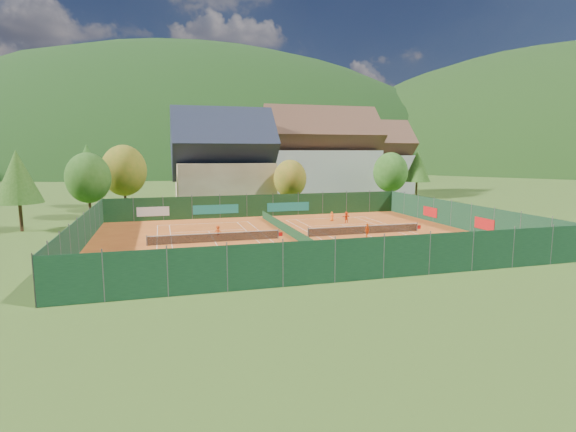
{
  "coord_description": "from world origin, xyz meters",
  "views": [
    {
      "loc": [
        -12.91,
        -43.47,
        8.79
      ],
      "look_at": [
        0.0,
        2.0,
        2.0
      ],
      "focal_mm": 28.0,
      "sensor_mm": 36.0,
      "label": 1
    }
  ],
  "objects_px": {
    "player_right_far_b": "(346,217)",
    "hotel_block_b": "(370,162)",
    "player_right_far_a": "(332,216)",
    "player_left_mid": "(231,256)",
    "player_right_near": "(367,231)",
    "ball_hopper": "(474,247)",
    "player_left_near": "(228,251)",
    "chalet": "(223,165)",
    "hotel_block_a": "(321,159)",
    "player_left_far": "(218,232)"
  },
  "relations": [
    {
      "from": "player_right_far_b",
      "to": "hotel_block_b",
      "type": "bearing_deg",
      "value": -135.25
    },
    {
      "from": "player_right_far_a",
      "to": "player_right_far_b",
      "type": "relative_size",
      "value": 0.86
    },
    {
      "from": "player_left_mid",
      "to": "player_right_near",
      "type": "height_order",
      "value": "player_left_mid"
    },
    {
      "from": "ball_hopper",
      "to": "player_left_mid",
      "type": "bearing_deg",
      "value": 175.51
    },
    {
      "from": "player_left_near",
      "to": "player_right_far_b",
      "type": "bearing_deg",
      "value": 33.11
    },
    {
      "from": "chalet",
      "to": "player_left_near",
      "type": "bearing_deg",
      "value": -97.29
    },
    {
      "from": "chalet",
      "to": "player_right_far_a",
      "type": "relative_size",
      "value": 13.51
    },
    {
      "from": "player_right_far_a",
      "to": "player_right_near",
      "type": "bearing_deg",
      "value": 96.83
    },
    {
      "from": "ball_hopper",
      "to": "player_left_near",
      "type": "bearing_deg",
      "value": 168.85
    },
    {
      "from": "chalet",
      "to": "player_left_mid",
      "type": "distance_m",
      "value": 40.26
    },
    {
      "from": "hotel_block_a",
      "to": "hotel_block_b",
      "type": "xyz_separation_m",
      "value": [
        14.0,
        8.0,
        -0.76
      ]
    },
    {
      "from": "hotel_block_a",
      "to": "player_right_far_b",
      "type": "distance_m",
      "value": 29.81
    },
    {
      "from": "player_right_near",
      "to": "player_right_far_b",
      "type": "distance_m",
      "value": 10.2
    },
    {
      "from": "hotel_block_a",
      "to": "player_left_mid",
      "type": "bearing_deg",
      "value": -117.65
    },
    {
      "from": "hotel_block_a",
      "to": "player_right_far_b",
      "type": "xyz_separation_m",
      "value": [
        -6.8,
        -28.25,
        -6.69
      ]
    },
    {
      "from": "hotel_block_b",
      "to": "player_left_far",
      "type": "relative_size",
      "value": 13.09
    },
    {
      "from": "player_right_far_a",
      "to": "player_left_near",
      "type": "bearing_deg",
      "value": 57.18
    },
    {
      "from": "hotel_block_a",
      "to": "hotel_block_b",
      "type": "height_order",
      "value": "hotel_block_a"
    },
    {
      "from": "ball_hopper",
      "to": "player_right_far_a",
      "type": "bearing_deg",
      "value": 103.74
    },
    {
      "from": "player_left_far",
      "to": "player_right_near",
      "type": "height_order",
      "value": "player_right_near"
    },
    {
      "from": "ball_hopper",
      "to": "chalet",
      "type": "bearing_deg",
      "value": 111.29
    },
    {
      "from": "ball_hopper",
      "to": "player_left_far",
      "type": "bearing_deg",
      "value": 147.35
    },
    {
      "from": "player_left_near",
      "to": "player_left_far",
      "type": "bearing_deg",
      "value": 80.15
    },
    {
      "from": "hotel_block_b",
      "to": "player_left_mid",
      "type": "height_order",
      "value": "hotel_block_b"
    },
    {
      "from": "player_left_near",
      "to": "player_right_near",
      "type": "bearing_deg",
      "value": 9.79
    },
    {
      "from": "player_left_mid",
      "to": "player_left_far",
      "type": "height_order",
      "value": "player_left_mid"
    },
    {
      "from": "player_left_mid",
      "to": "player_right_near",
      "type": "bearing_deg",
      "value": 61.88
    },
    {
      "from": "ball_hopper",
      "to": "player_left_far",
      "type": "xyz_separation_m",
      "value": [
        -20.52,
        13.14,
        0.1
      ]
    },
    {
      "from": "player_left_near",
      "to": "player_left_mid",
      "type": "distance_m",
      "value": 2.47
    },
    {
      "from": "player_left_far",
      "to": "ball_hopper",
      "type": "bearing_deg",
      "value": 164.51
    },
    {
      "from": "chalet",
      "to": "player_left_near",
      "type": "relative_size",
      "value": 13.34
    },
    {
      "from": "player_left_far",
      "to": "hotel_block_a",
      "type": "bearing_deg",
      "value": -107.43
    },
    {
      "from": "chalet",
      "to": "player_right_near",
      "type": "height_order",
      "value": "chalet"
    },
    {
      "from": "player_left_mid",
      "to": "player_right_far_a",
      "type": "height_order",
      "value": "player_left_mid"
    },
    {
      "from": "player_left_mid",
      "to": "player_left_far",
      "type": "xyz_separation_m",
      "value": [
        0.39,
        11.5,
        -0.13
      ]
    },
    {
      "from": "player_left_far",
      "to": "player_right_far_a",
      "type": "xyz_separation_m",
      "value": [
        15.45,
        7.59,
        -0.06
      ]
    },
    {
      "from": "hotel_block_b",
      "to": "player_left_far",
      "type": "height_order",
      "value": "hotel_block_b"
    },
    {
      "from": "chalet",
      "to": "ball_hopper",
      "type": "height_order",
      "value": "chalet"
    },
    {
      "from": "hotel_block_a",
      "to": "player_right_far_a",
      "type": "distance_m",
      "value": 28.45
    },
    {
      "from": "chalet",
      "to": "hotel_block_b",
      "type": "xyz_separation_m",
      "value": [
        33.0,
        14.0,
        -0.01
      ]
    },
    {
      "from": "hotel_block_b",
      "to": "player_right_far_b",
      "type": "relative_size",
      "value": 12.42
    },
    {
      "from": "hotel_block_b",
      "to": "player_right_far_b",
      "type": "distance_m",
      "value": 42.21
    },
    {
      "from": "hotel_block_a",
      "to": "player_left_near",
      "type": "xyz_separation_m",
      "value": [
        -23.74,
        -43.08,
        -6.78
      ]
    },
    {
      "from": "player_right_far_a",
      "to": "hotel_block_a",
      "type": "bearing_deg",
      "value": -96.3
    },
    {
      "from": "player_left_mid",
      "to": "player_right_far_b",
      "type": "distance_m",
      "value": 24.29
    },
    {
      "from": "player_left_near",
      "to": "player_left_mid",
      "type": "bearing_deg",
      "value": -100.79
    },
    {
      "from": "player_left_near",
      "to": "chalet",
      "type": "bearing_deg",
      "value": 74.61
    },
    {
      "from": "hotel_block_a",
      "to": "player_left_far",
      "type": "xyz_separation_m",
      "value": [
        -23.47,
        -34.03,
        -6.72
      ]
    },
    {
      "from": "ball_hopper",
      "to": "player_right_far_a",
      "type": "relative_size",
      "value": 0.67
    },
    {
      "from": "chalet",
      "to": "ball_hopper",
      "type": "xyz_separation_m",
      "value": [
        16.05,
        -41.18,
        -6.07
      ]
    }
  ]
}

